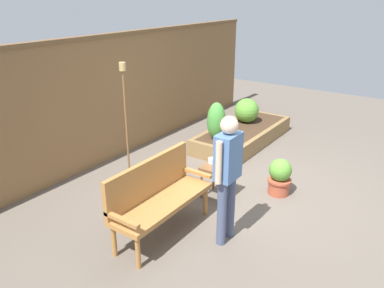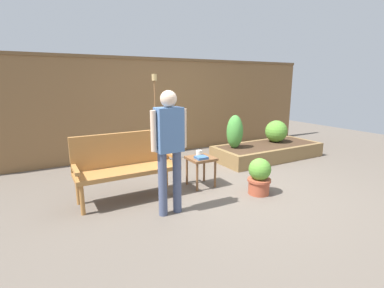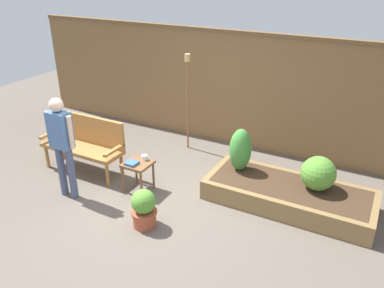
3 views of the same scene
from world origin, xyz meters
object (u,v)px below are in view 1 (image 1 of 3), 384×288
garden_bench (157,192)px  person_by_bench (228,169)px  shrub_far_corner (247,110)px  book_on_table (221,168)px  cup_on_table (211,161)px  shrub_near_bench (216,121)px  tiki_torch (125,99)px  potted_boxwood (280,176)px  side_table (217,171)px

garden_bench → person_by_bench: bearing=-67.2°
garden_bench → shrub_far_corner: size_ratio=2.93×
book_on_table → shrub_far_corner: size_ratio=0.35×
cup_on_table → person_by_bench: 1.24m
shrub_near_bench → tiki_torch: (-1.39, 0.86, 0.58)m
garden_bench → potted_boxwood: size_ratio=2.62×
garden_bench → book_on_table: 1.14m
cup_on_table → potted_boxwood: bearing=-56.8°
shrub_far_corner → cup_on_table: bearing=-163.9°
side_table → shrub_far_corner: 2.64m
side_table → person_by_bench: bearing=-143.0°
cup_on_table → person_by_bench: bearing=-139.1°
shrub_near_bench → shrub_far_corner: bearing=0.0°
shrub_far_corner → tiki_torch: bearing=161.5°
garden_bench → cup_on_table: garden_bench is taller
garden_bench → person_by_bench: person_by_bench is taller
person_by_bench → tiki_torch: bearing=71.7°
tiki_torch → person_by_bench: 2.47m
side_table → shrub_near_bench: bearing=32.5°
potted_boxwood → tiki_torch: (-0.66, 2.41, 0.94)m
garden_bench → shrub_far_corner: 3.73m
garden_bench → shrub_far_corner: (3.67, 0.69, 0.00)m
potted_boxwood → shrub_near_bench: 1.75m
person_by_bench → potted_boxwood: bearing=-3.0°
cup_on_table → tiki_torch: bearing=94.0°
tiki_torch → cup_on_table: bearing=-86.0°
side_table → person_by_bench: size_ratio=0.31×
person_by_bench → book_on_table: bearing=34.7°
potted_boxwood → person_by_bench: (-1.43, 0.08, 0.65)m
book_on_table → shrub_far_corner: shrub_far_corner is taller
side_table → tiki_torch: tiki_torch is taller
garden_bench → shrub_near_bench: size_ratio=2.11×
book_on_table → tiki_torch: bearing=91.9°
garden_bench → potted_boxwood: (1.76, -0.85, -0.27)m
side_table → potted_boxwood: (0.59, -0.71, -0.12)m
shrub_near_bench → person_by_bench: person_by_bench is taller
book_on_table → shrub_near_bench: size_ratio=0.25×
cup_on_table → tiki_torch: size_ratio=0.07×
garden_bench → side_table: (1.17, -0.15, -0.15)m
garden_bench → book_on_table: (1.12, -0.23, -0.04)m
shrub_near_bench → person_by_bench: bearing=-145.7°
person_by_bench → side_table: bearing=37.0°
potted_boxwood → shrub_far_corner: size_ratio=1.12×
person_by_bench → shrub_near_bench: bearing=34.3°
potted_boxwood → person_by_bench: bearing=177.0°
side_table → cup_on_table: bearing=72.4°
potted_boxwood → person_by_bench: person_by_bench is taller
cup_on_table → tiki_torch: (-0.11, 1.57, 0.70)m
garden_bench → side_table: size_ratio=3.00×
cup_on_table → tiki_torch: 1.72m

